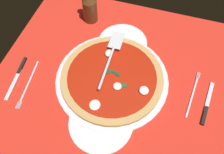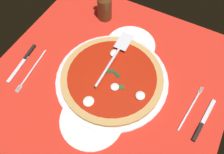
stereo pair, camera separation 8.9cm
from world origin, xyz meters
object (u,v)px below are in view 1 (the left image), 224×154
object	(u,v)px
pizza_server	(111,55)
pizza	(112,77)
dinner_plate_right	(123,43)
place_setting_far	(23,79)
place_setting_near	(200,101)
dinner_plate_left	(101,122)
beer_bottle	(90,6)

from	to	relation	value
pizza_server	pizza	bearing A→B (deg)	-160.72
dinner_plate_right	pizza_server	xyz separation A→B (cm)	(-11.33, 2.14, 4.46)
pizza_server	place_setting_far	distance (cm)	36.09
place_setting_near	place_setting_far	bearing A→B (deg)	106.03
dinner_plate_left	dinner_plate_right	bearing A→B (deg)	3.49
dinner_plate_left	pizza_server	bearing A→B (deg)	9.64
dinner_plate_right	pizza_server	world-z (taller)	pizza_server
place_setting_near	beer_bottle	world-z (taller)	beer_bottle
dinner_plate_left	pizza_server	world-z (taller)	pizza_server
dinner_plate_right	beer_bottle	size ratio (longest dim) A/B	0.95
place_setting_near	place_setting_far	world-z (taller)	same
dinner_plate_right	beer_bottle	bearing A→B (deg)	62.80
dinner_plate_left	beer_bottle	size ratio (longest dim) A/B	1.03
pizza	place_setting_near	size ratio (longest dim) A/B	1.82
place_setting_near	beer_bottle	size ratio (longest dim) A/B	0.98
dinner_plate_left	pizza	size ratio (longest dim) A/B	0.58
dinner_plate_left	dinner_plate_right	size ratio (longest dim) A/B	1.08
dinner_plate_right	pizza	xyz separation A→B (cm)	(-19.29, -0.81, 1.76)
pizza	place_setting_far	world-z (taller)	pizza
place_setting_far	dinner_plate_right	bearing A→B (deg)	125.71
dinner_plate_left	pizza	bearing A→B (deg)	4.63
dinner_plate_left	pizza_server	xyz separation A→B (cm)	(26.01, 4.42, 4.46)
pizza_server	place_setting_near	distance (cm)	38.02
pizza	beer_bottle	world-z (taller)	beer_bottle
place_setting_near	pizza_server	bearing A→B (deg)	85.99
place_setting_near	place_setting_far	size ratio (longest dim) A/B	1.00
pizza_server	dinner_plate_left	bearing A→B (deg)	-171.46
dinner_plate_right	pizza	distance (cm)	19.38
pizza	place_setting_far	bearing A→B (deg)	106.77
dinner_plate_left	beer_bottle	distance (cm)	51.76
pizza_server	place_setting_near	world-z (taller)	pizza_server
pizza_server	dinner_plate_right	bearing A→B (deg)	-11.82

